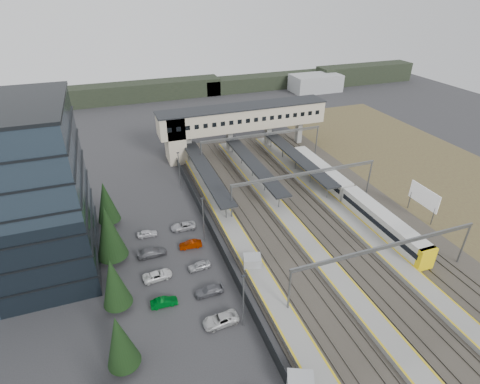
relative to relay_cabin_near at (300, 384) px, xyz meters
name	(u,v)px	position (x,y,z in m)	size (l,w,h in m)	color
ground	(275,269)	(5.47, 17.80, -1.11)	(220.00, 220.00, 0.00)	#2B2B2D
conifer_row	(116,302)	(-16.53, 13.93, 3.73)	(4.42, 49.82, 9.50)	black
car_park	(192,311)	(-7.95, 13.65, -0.52)	(10.53, 44.36, 1.29)	#A8A7AA
lampposts	(220,252)	(-2.53, 19.05, 3.23)	(0.50, 53.25, 8.07)	slate
fence	(223,252)	(-1.03, 22.80, -0.11)	(0.08, 90.00, 2.00)	#26282B
relay_cabin_near	(300,384)	(0.00, 0.00, 0.00)	(3.22, 2.86, 2.21)	#9C9FA2
relay_cabin_far	(252,263)	(2.21, 18.91, 0.04)	(3.01, 2.73, 2.30)	#9C9FA2
rail_corridor	(315,235)	(14.81, 22.80, -0.82)	(34.00, 90.00, 0.92)	#39342D
canopies	(253,163)	(12.47, 44.80, 2.82)	(23.10, 30.00, 3.28)	black
footbridge	(232,121)	(13.17, 59.79, 6.83)	(40.40, 6.40, 11.20)	#BBB190
gantries	(340,209)	(17.47, 20.80, 4.89)	(28.40, 62.28, 7.17)	slate
train	(349,196)	(25.47, 29.37, 0.92)	(2.83, 39.38, 3.57)	silver
billboard	(424,197)	(35.30, 21.78, 2.78)	(0.20, 6.60, 5.72)	slate
scrub_east	(478,198)	(50.47, 22.80, -1.08)	(34.00, 120.00, 0.06)	#4E3F2B
treeline_far	(230,86)	(29.28, 110.07, 1.84)	(170.00, 19.00, 7.00)	black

